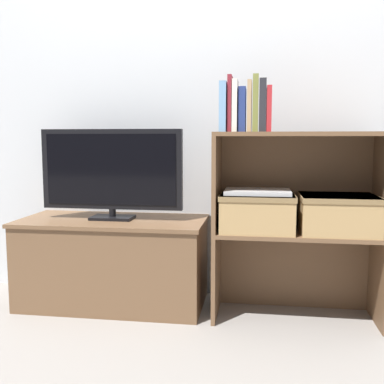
{
  "coord_description": "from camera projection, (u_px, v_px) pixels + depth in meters",
  "views": [
    {
      "loc": [
        0.33,
        -2.04,
        0.88
      ],
      "look_at": [
        0.0,
        0.17,
        0.62
      ],
      "focal_mm": 42.0,
      "sensor_mm": 36.0,
      "label": 1
    }
  ],
  "objects": [
    {
      "name": "storage_basket_left",
      "position": [
        257.0,
        210.0,
        2.19
      ],
      "size": [
        0.36,
        0.31,
        0.18
      ],
      "color": "tan",
      "rests_on": "bookshelf_lower_tier"
    },
    {
      "name": "storage_basket_right",
      "position": [
        338.0,
        212.0,
        2.14
      ],
      "size": [
        0.36,
        0.31,
        0.18
      ],
      "color": "tan",
      "rests_on": "bookshelf_lower_tier"
    },
    {
      "name": "tv_stand",
      "position": [
        114.0,
        261.0,
        2.41
      ],
      "size": [
        0.98,
        0.47,
        0.46
      ],
      "color": "brown",
      "rests_on": "ground_plane"
    },
    {
      "name": "book_charcoal",
      "position": [
        263.0,
        106.0,
        2.08
      ],
      "size": [
        0.03,
        0.15,
        0.24
      ],
      "color": "#232328",
      "rests_on": "bookshelf_upper_tier"
    },
    {
      "name": "book_tan",
      "position": [
        250.0,
        107.0,
        2.09
      ],
      "size": [
        0.02,
        0.15,
        0.23
      ],
      "color": "tan",
      "rests_on": "bookshelf_upper_tier"
    },
    {
      "name": "laptop",
      "position": [
        257.0,
        192.0,
        2.18
      ],
      "size": [
        0.32,
        0.22,
        0.02
      ],
      "color": "white",
      "rests_on": "storage_basket_left"
    },
    {
      "name": "bookshelf_upper_tier",
      "position": [
        297.0,
        168.0,
        2.22
      ],
      "size": [
        0.8,
        0.34,
        0.48
      ],
      "color": "brown",
      "rests_on": "bookshelf_lower_tier"
    },
    {
      "name": "book_skyblue",
      "position": [
        224.0,
        107.0,
        2.11
      ],
      "size": [
        0.03,
        0.15,
        0.23
      ],
      "color": "#709ECC",
      "rests_on": "bookshelf_upper_tier"
    },
    {
      "name": "book_crimson",
      "position": [
        269.0,
        109.0,
        2.08
      ],
      "size": [
        0.02,
        0.16,
        0.21
      ],
      "color": "#B22328",
      "rests_on": "bookshelf_upper_tier"
    },
    {
      "name": "wall_back",
      "position": [
        200.0,
        82.0,
        2.49
      ],
      "size": [
        10.0,
        0.05,
        2.4
      ],
      "color": "silver",
      "rests_on": "ground_plane"
    },
    {
      "name": "book_navy",
      "position": [
        242.0,
        110.0,
        2.1
      ],
      "size": [
        0.03,
        0.13,
        0.21
      ],
      "color": "navy",
      "rests_on": "bookshelf_upper_tier"
    },
    {
      "name": "bookshelf_lower_tier",
      "position": [
        294.0,
        259.0,
        2.27
      ],
      "size": [
        0.8,
        0.34,
        0.44
      ],
      "color": "brown",
      "rests_on": "ground_plane"
    },
    {
      "name": "book_maroon",
      "position": [
        230.0,
        104.0,
        2.1
      ],
      "size": [
        0.02,
        0.12,
        0.26
      ],
      "color": "maroon",
      "rests_on": "bookshelf_upper_tier"
    },
    {
      "name": "ground_plane",
      "position": [
        187.0,
        325.0,
        2.15
      ],
      "size": [
        16.0,
        16.0,
        0.0
      ],
      "primitive_type": "plane",
      "color": "gray"
    },
    {
      "name": "book_olive",
      "position": [
        256.0,
        104.0,
        2.09
      ],
      "size": [
        0.03,
        0.13,
        0.26
      ],
      "color": "olive",
      "rests_on": "bookshelf_upper_tier"
    },
    {
      "name": "tv",
      "position": [
        112.0,
        171.0,
        2.35
      ],
      "size": [
        0.75,
        0.14,
        0.47
      ],
      "color": "black",
      "rests_on": "tv_stand"
    },
    {
      "name": "book_ivory",
      "position": [
        235.0,
        106.0,
        2.1
      ],
      "size": [
        0.02,
        0.15,
        0.24
      ],
      "color": "silver",
      "rests_on": "bookshelf_upper_tier"
    }
  ]
}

